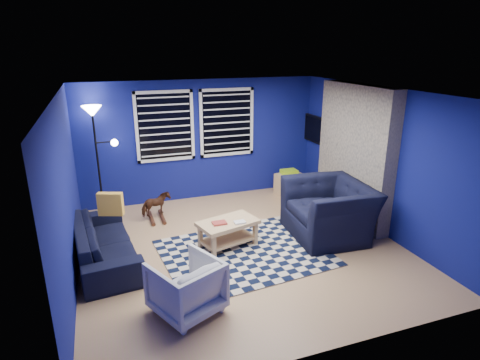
# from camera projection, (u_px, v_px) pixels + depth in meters

# --- Properties ---
(floor) EXTENTS (5.00, 5.00, 0.00)m
(floor) POSITION_uv_depth(u_px,v_px,m) (242.00, 248.00, 6.54)
(floor) COLOR tan
(floor) RESTS_ON ground
(ceiling) EXTENTS (5.00, 5.00, 0.00)m
(ceiling) POSITION_uv_depth(u_px,v_px,m) (242.00, 92.00, 5.74)
(ceiling) COLOR white
(ceiling) RESTS_ON wall_back
(wall_back) EXTENTS (5.00, 0.00, 5.00)m
(wall_back) POSITION_uv_depth(u_px,v_px,m) (202.00, 140.00, 8.38)
(wall_back) COLOR navy
(wall_back) RESTS_ON floor
(wall_left) EXTENTS (0.00, 5.00, 5.00)m
(wall_left) POSITION_uv_depth(u_px,v_px,m) (66.00, 194.00, 5.35)
(wall_left) COLOR navy
(wall_left) RESTS_ON floor
(wall_right) EXTENTS (0.00, 5.00, 5.00)m
(wall_right) POSITION_uv_depth(u_px,v_px,m) (378.00, 160.00, 6.93)
(wall_right) COLOR navy
(wall_right) RESTS_ON floor
(fireplace) EXTENTS (0.65, 2.00, 2.50)m
(fireplace) POSITION_uv_depth(u_px,v_px,m) (354.00, 157.00, 7.35)
(fireplace) COLOR gray
(fireplace) RESTS_ON floor
(window_left) EXTENTS (1.17, 0.06, 1.42)m
(window_left) POSITION_uv_depth(u_px,v_px,m) (165.00, 127.00, 7.99)
(window_left) COLOR black
(window_left) RESTS_ON wall_back
(window_right) EXTENTS (1.17, 0.06, 1.42)m
(window_right) POSITION_uv_depth(u_px,v_px,m) (227.00, 123.00, 8.40)
(window_right) COLOR black
(window_right) RESTS_ON wall_back
(tv) EXTENTS (0.07, 1.00, 0.58)m
(tv) POSITION_uv_depth(u_px,v_px,m) (317.00, 130.00, 8.66)
(tv) COLOR black
(tv) RESTS_ON wall_right
(rug) EXTENTS (2.67, 2.22, 0.02)m
(rug) POSITION_uv_depth(u_px,v_px,m) (244.00, 253.00, 6.37)
(rug) COLOR black
(rug) RESTS_ON floor
(sofa) EXTENTS (2.14, 1.01, 0.61)m
(sofa) POSITION_uv_depth(u_px,v_px,m) (104.00, 242.00, 6.07)
(sofa) COLOR black
(sofa) RESTS_ON floor
(armchair_big) EXTENTS (1.50, 1.33, 0.93)m
(armchair_big) POSITION_uv_depth(u_px,v_px,m) (329.00, 210.00, 6.85)
(armchair_big) COLOR black
(armchair_big) RESTS_ON floor
(armchair_bent) EXTENTS (1.00, 1.01, 0.70)m
(armchair_bent) POSITION_uv_depth(u_px,v_px,m) (186.00, 287.00, 4.87)
(armchair_bent) COLOR gray
(armchair_bent) RESTS_ON floor
(rocking_horse) EXTENTS (0.42, 0.59, 0.45)m
(rocking_horse) POSITION_uv_depth(u_px,v_px,m) (156.00, 205.00, 7.52)
(rocking_horse) COLOR #432B15
(rocking_horse) RESTS_ON floor
(coffee_table) EXTENTS (1.05, 0.77, 0.47)m
(coffee_table) POSITION_uv_depth(u_px,v_px,m) (228.00, 228.00, 6.48)
(coffee_table) COLOR tan
(coffee_table) RESTS_ON rug
(cabinet) EXTENTS (0.62, 0.48, 0.55)m
(cabinet) POSITION_uv_depth(u_px,v_px,m) (289.00, 183.00, 8.86)
(cabinet) COLOR tan
(cabinet) RESTS_ON floor
(floor_lamp) EXTENTS (0.57, 0.35, 2.11)m
(floor_lamp) POSITION_uv_depth(u_px,v_px,m) (95.00, 127.00, 7.33)
(floor_lamp) COLOR black
(floor_lamp) RESTS_ON floor
(throw_pillow) EXTENTS (0.40, 0.24, 0.37)m
(throw_pillow) POSITION_uv_depth(u_px,v_px,m) (110.00, 204.00, 6.24)
(throw_pillow) COLOR gold
(throw_pillow) RESTS_ON sofa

